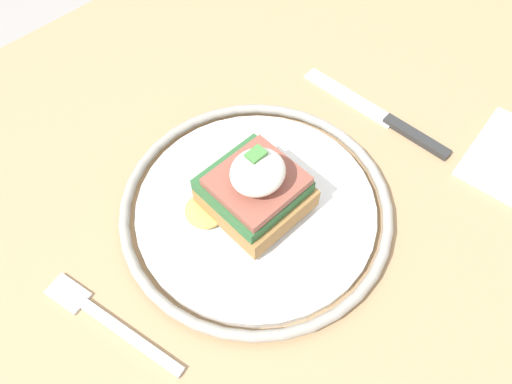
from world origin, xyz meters
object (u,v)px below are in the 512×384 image
Objects in this scene: knife at (386,119)px; plate at (256,208)px; fork at (107,321)px; sandwich at (255,188)px.

plate is at bearing 175.51° from knife.
fork is at bearing 177.09° from plate.
sandwich reaches higher than knife.
sandwich is 0.19m from knife.
sandwich is at bearing -3.05° from fork.
plate is 1.40× the size of knife.
fork is (-0.16, 0.01, -0.04)m from sandwich.
knife reaches higher than fork.
plate is 2.50× the size of sandwich.
fork is at bearing 176.26° from knife.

